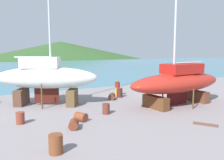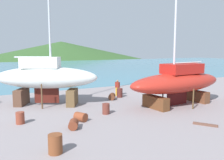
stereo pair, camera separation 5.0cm
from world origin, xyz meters
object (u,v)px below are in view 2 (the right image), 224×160
at_px(barrel_by_slipway, 120,93).
at_px(barrel_tipped_center, 112,97).
at_px(sailboat_mid_port, 178,82).
at_px(barrel_tar_black, 81,117).
at_px(sailboat_small_center, 46,77).
at_px(worker, 117,88).
at_px(barrel_blue_faded, 20,118).
at_px(barrel_rust_mid, 106,109).
at_px(barrel_ochre, 55,144).
at_px(barrel_tipped_right, 73,124).

distance_m(barrel_by_slipway, barrel_tipped_center, 1.35).
distance_m(sailboat_mid_port, barrel_tar_black, 9.17).
bearing_deg(sailboat_small_center, sailboat_mid_port, 1.68).
xyz_separation_m(worker, barrel_blue_faded, (-9.97, -5.14, -0.46)).
bearing_deg(sailboat_mid_port, barrel_rust_mid, -6.13).
distance_m(barrel_tipped_center, barrel_blue_faded, 9.33).
relative_size(sailboat_small_center, barrel_ochre, 16.06).
bearing_deg(sailboat_small_center, barrel_ochre, -71.13).
xyz_separation_m(sailboat_small_center, barrel_by_slipway, (7.12, -0.12, -1.93)).
distance_m(barrel_rust_mid, barrel_tipped_center, 4.97).
bearing_deg(barrel_tipped_center, barrel_rust_mid, -122.79).
relative_size(barrel_tipped_center, barrel_tar_black, 1.05).
bearing_deg(sailboat_small_center, barrel_tipped_right, -60.46).
distance_m(barrel_by_slipway, barrel_tipped_right, 9.82).
xyz_separation_m(barrel_by_slipway, barrel_tipped_center, (-1.19, -0.63, -0.15)).
xyz_separation_m(sailboat_mid_port, barrel_tar_black, (-8.99, -0.61, -1.71)).
height_order(barrel_ochre, barrel_tar_black, barrel_ochre).
height_order(sailboat_small_center, barrel_rust_mid, sailboat_small_center).
bearing_deg(barrel_tar_black, sailboat_mid_port, 3.86).
height_order(barrel_ochre, barrel_tipped_right, barrel_ochre).
relative_size(sailboat_mid_port, barrel_by_slipway, 18.95).
distance_m(barrel_ochre, barrel_tipped_center, 11.87).
height_order(sailboat_small_center, barrel_tipped_right, sailboat_small_center).
xyz_separation_m(sailboat_small_center, barrel_rust_mid, (3.24, -4.93, -1.98)).
bearing_deg(barrel_tipped_center, barrel_ochre, -130.30).
bearing_deg(barrel_tipped_center, worker, 46.09).
xyz_separation_m(barrel_ochre, barrel_tar_black, (2.72, 4.06, -0.15)).
bearing_deg(barrel_tar_black, sailboat_small_center, 99.68).
bearing_deg(sailboat_small_center, barrel_rust_mid, -27.70).
bearing_deg(barrel_ochre, barrel_by_slipway, 47.52).
bearing_deg(worker, sailboat_mid_port, 87.89).
bearing_deg(barrel_ochre, sailboat_mid_port, 21.71).
relative_size(sailboat_mid_port, barrel_ochre, 18.95).
bearing_deg(barrel_ochre, barrel_tipped_center, 49.70).
bearing_deg(barrel_rust_mid, barrel_blue_faded, 175.24).
relative_size(sailboat_mid_port, barrel_rust_mid, 21.72).
height_order(worker, barrel_by_slipway, worker).
relative_size(barrel_tipped_center, barrel_blue_faded, 1.08).
distance_m(barrel_rust_mid, barrel_tipped_right, 3.76).
bearing_deg(barrel_blue_faded, barrel_tipped_right, -42.85).
relative_size(worker, barrel_rust_mid, 2.08).
relative_size(worker, barrel_by_slipway, 1.82).
bearing_deg(barrel_by_slipway, barrel_tipped_center, -152.11).
bearing_deg(barrel_blue_faded, barrel_ochre, -80.52).
relative_size(barrel_rust_mid, barrel_tipped_right, 0.99).
bearing_deg(barrel_tar_black, barrel_tipped_center, 45.23).
bearing_deg(worker, barrel_tipped_right, 20.10).
relative_size(sailboat_mid_port, barrel_blue_faded, 22.36).
bearing_deg(barrel_rust_mid, barrel_by_slipway, 51.10).
bearing_deg(sailboat_mid_port, barrel_tipped_center, -51.78).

